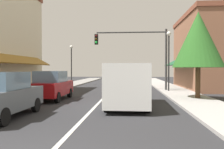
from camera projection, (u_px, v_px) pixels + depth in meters
ground_plane at (111, 90)px, 21.69m from camera, size 80.00×80.00×0.00m
sidewalk_left at (52, 89)px, 22.12m from camera, size 2.60×56.00×0.12m
sidewalk_right at (173, 90)px, 21.26m from camera, size 2.60×56.00×0.12m
lane_center_stripe at (111, 90)px, 21.69m from camera, size 0.14×52.00×0.01m
storefront_right_block at (209, 52)px, 22.89m from camera, size 6.26×10.20×7.03m
parked_car_nearest_left at (2, 95)px, 9.18m from camera, size 1.79×4.10×1.77m
parked_car_second_left at (51, 86)px, 14.63m from camera, size 1.80×4.11×1.77m
van_in_lane at (128, 84)px, 11.96m from camera, size 2.04×5.20×2.12m
traffic_signal_mast_arm at (139, 48)px, 20.63m from camera, size 6.24×0.50×5.33m
street_lamp_right_mid at (169, 52)px, 19.61m from camera, size 0.36×0.36×4.98m
street_lamp_left_far at (71, 58)px, 27.78m from camera, size 0.36×0.36×4.67m
tree_right_near at (198, 40)px, 14.69m from camera, size 3.11×3.11×5.42m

